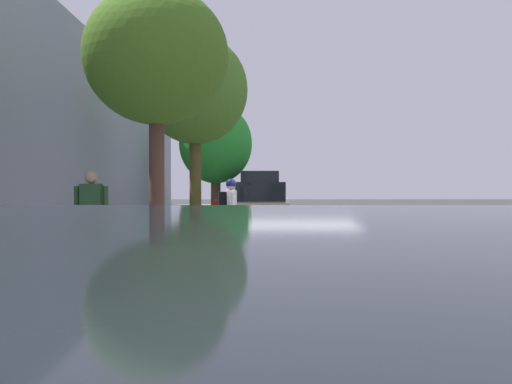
{
  "coord_description": "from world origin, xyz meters",
  "views": [
    {
      "loc": [
        1.12,
        12.4,
        1.56
      ],
      "look_at": [
        1.07,
        -1.08,
        1.28
      ],
      "focal_mm": 38.17,
      "sensor_mm": 36.0,
      "label": 1
    }
  ],
  "objects_px": {
    "street_tree_near_cyclist": "(216,144)",
    "street_tree_mid_block": "(195,91)",
    "cyclist_with_backpack": "(230,206)",
    "street_tree_far_end": "(156,58)",
    "pedestrian_on_phone": "(91,210)",
    "parked_suv_grey_nearest": "(261,192)",
    "parked_sedan_tan_second": "(261,206)",
    "fire_hydrant": "(215,212)",
    "bicycle_at_curb": "(239,233)"
  },
  "relations": [
    {
      "from": "parked_suv_grey_nearest",
      "to": "street_tree_far_end",
      "type": "bearing_deg",
      "value": 81.62
    },
    {
      "from": "cyclist_with_backpack",
      "to": "parked_suv_grey_nearest",
      "type": "bearing_deg",
      "value": -94.07
    },
    {
      "from": "parked_sedan_tan_second",
      "to": "street_tree_near_cyclist",
      "type": "height_order",
      "value": "street_tree_near_cyclist"
    },
    {
      "from": "parked_suv_grey_nearest",
      "to": "street_tree_near_cyclist",
      "type": "height_order",
      "value": "street_tree_near_cyclist"
    },
    {
      "from": "cyclist_with_backpack",
      "to": "fire_hydrant",
      "type": "relative_size",
      "value": 1.92
    },
    {
      "from": "street_tree_far_end",
      "to": "pedestrian_on_phone",
      "type": "distance_m",
      "value": 3.13
    },
    {
      "from": "parked_sedan_tan_second",
      "to": "bicycle_at_curb",
      "type": "bearing_deg",
      "value": 83.74
    },
    {
      "from": "street_tree_far_end",
      "to": "pedestrian_on_phone",
      "type": "bearing_deg",
      "value": 22.41
    },
    {
      "from": "parked_sedan_tan_second",
      "to": "street_tree_near_cyclist",
      "type": "relative_size",
      "value": 0.86
    },
    {
      "from": "fire_hydrant",
      "to": "street_tree_mid_block",
      "type": "bearing_deg",
      "value": 9.0
    },
    {
      "from": "parked_sedan_tan_second",
      "to": "street_tree_near_cyclist",
      "type": "bearing_deg",
      "value": -76.61
    },
    {
      "from": "parked_suv_grey_nearest",
      "to": "bicycle_at_curb",
      "type": "bearing_deg",
      "value": 87.07
    },
    {
      "from": "parked_sedan_tan_second",
      "to": "street_tree_mid_block",
      "type": "xyz_separation_m",
      "value": [
        2.1,
        0.32,
        3.66
      ]
    },
    {
      "from": "cyclist_with_backpack",
      "to": "bicycle_at_curb",
      "type": "bearing_deg",
      "value": 116.96
    },
    {
      "from": "cyclist_with_backpack",
      "to": "pedestrian_on_phone",
      "type": "distance_m",
      "value": 3.68
    },
    {
      "from": "parked_sedan_tan_second",
      "to": "cyclist_with_backpack",
      "type": "distance_m",
      "value": 4.92
    },
    {
      "from": "cyclist_with_backpack",
      "to": "street_tree_near_cyclist",
      "type": "relative_size",
      "value": 0.31
    },
    {
      "from": "street_tree_far_end",
      "to": "fire_hydrant",
      "type": "distance_m",
      "value": 7.74
    },
    {
      "from": "pedestrian_on_phone",
      "to": "street_tree_mid_block",
      "type": "bearing_deg",
      "value": -98.72
    },
    {
      "from": "parked_suv_grey_nearest",
      "to": "street_tree_near_cyclist",
      "type": "relative_size",
      "value": 0.92
    },
    {
      "from": "parked_sedan_tan_second",
      "to": "street_tree_far_end",
      "type": "relative_size",
      "value": 0.87
    },
    {
      "from": "parked_suv_grey_nearest",
      "to": "parked_sedan_tan_second",
      "type": "xyz_separation_m",
      "value": [
        0.08,
        7.62,
        -0.27
      ]
    },
    {
      "from": "parked_suv_grey_nearest",
      "to": "parked_sedan_tan_second",
      "type": "height_order",
      "value": "parked_suv_grey_nearest"
    },
    {
      "from": "pedestrian_on_phone",
      "to": "fire_hydrant",
      "type": "distance_m",
      "value": 7.62
    },
    {
      "from": "street_tree_mid_block",
      "to": "fire_hydrant",
      "type": "bearing_deg",
      "value": -171.0
    },
    {
      "from": "parked_suv_grey_nearest",
      "to": "cyclist_with_backpack",
      "type": "bearing_deg",
      "value": 85.93
    },
    {
      "from": "bicycle_at_curb",
      "to": "pedestrian_on_phone",
      "type": "height_order",
      "value": "pedestrian_on_phone"
    },
    {
      "from": "parked_suv_grey_nearest",
      "to": "street_tree_mid_block",
      "type": "bearing_deg",
      "value": 74.65
    },
    {
      "from": "street_tree_mid_block",
      "to": "parked_suv_grey_nearest",
      "type": "bearing_deg",
      "value": -105.35
    },
    {
      "from": "cyclist_with_backpack",
      "to": "street_tree_near_cyclist",
      "type": "bearing_deg",
      "value": -84.6
    },
    {
      "from": "pedestrian_on_phone",
      "to": "fire_hydrant",
      "type": "height_order",
      "value": "pedestrian_on_phone"
    },
    {
      "from": "parked_sedan_tan_second",
      "to": "cyclist_with_backpack",
      "type": "relative_size",
      "value": 2.78
    },
    {
      "from": "cyclist_with_backpack",
      "to": "street_tree_near_cyclist",
      "type": "xyz_separation_m",
      "value": [
        1.29,
        -13.67,
        2.37
      ]
    },
    {
      "from": "cyclist_with_backpack",
      "to": "street_tree_far_end",
      "type": "relative_size",
      "value": 0.31
    },
    {
      "from": "parked_suv_grey_nearest",
      "to": "cyclist_with_backpack",
      "type": "xyz_separation_m",
      "value": [
        0.89,
        12.47,
        -0.06
      ]
    },
    {
      "from": "street_tree_near_cyclist",
      "to": "street_tree_mid_block",
      "type": "relative_size",
      "value": 0.85
    },
    {
      "from": "bicycle_at_curb",
      "to": "pedestrian_on_phone",
      "type": "relative_size",
      "value": 1.06
    },
    {
      "from": "parked_suv_grey_nearest",
      "to": "street_tree_far_end",
      "type": "distance_m",
      "value": 15.22
    },
    {
      "from": "bicycle_at_curb",
      "to": "street_tree_near_cyclist",
      "type": "xyz_separation_m",
      "value": [
        1.52,
        -14.12,
        2.97
      ]
    },
    {
      "from": "street_tree_near_cyclist",
      "to": "street_tree_mid_block",
      "type": "xyz_separation_m",
      "value": [
        0.0,
        9.14,
        1.07
      ]
    },
    {
      "from": "street_tree_mid_block",
      "to": "pedestrian_on_phone",
      "type": "distance_m",
      "value": 8.13
    },
    {
      "from": "parked_sedan_tan_second",
      "to": "fire_hydrant",
      "type": "xyz_separation_m",
      "value": [
        1.48,
        0.22,
        -0.21
      ]
    },
    {
      "from": "parked_suv_grey_nearest",
      "to": "parked_sedan_tan_second",
      "type": "bearing_deg",
      "value": 89.4
    },
    {
      "from": "cyclist_with_backpack",
      "to": "street_tree_far_end",
      "type": "bearing_deg",
      "value": 60.85
    },
    {
      "from": "street_tree_near_cyclist",
      "to": "fire_hydrant",
      "type": "xyz_separation_m",
      "value": [
        -0.62,
        9.04,
        -2.79
      ]
    },
    {
      "from": "pedestrian_on_phone",
      "to": "fire_hydrant",
      "type": "relative_size",
      "value": 1.92
    },
    {
      "from": "cyclist_with_backpack",
      "to": "pedestrian_on_phone",
      "type": "relative_size",
      "value": 1.0
    },
    {
      "from": "street_tree_far_end",
      "to": "pedestrian_on_phone",
      "type": "relative_size",
      "value": 3.18
    },
    {
      "from": "street_tree_far_end",
      "to": "fire_hydrant",
      "type": "height_order",
      "value": "street_tree_far_end"
    },
    {
      "from": "cyclist_with_backpack",
      "to": "street_tree_far_end",
      "type": "distance_m",
      "value": 3.96
    }
  ]
}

